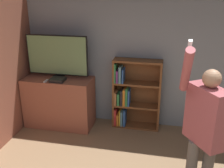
{
  "coord_description": "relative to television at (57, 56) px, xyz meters",
  "views": [
    {
      "loc": [
        0.27,
        -1.47,
        2.55
      ],
      "look_at": [
        -0.44,
        1.94,
        1.24
      ],
      "focal_mm": 42.0,
      "sensor_mm": 36.0,
      "label": 1
    }
  ],
  "objects": [
    {
      "name": "television",
      "position": [
        0.0,
        0.0,
        0.0
      ],
      "size": [
        1.14,
        0.22,
        0.79
      ],
      "color": "black",
      "rests_on": "tv_ledge"
    },
    {
      "name": "bookshelf",
      "position": [
        1.35,
        0.17,
        -0.73
      ],
      "size": [
        0.88,
        0.28,
        1.32
      ],
      "color": "brown",
      "rests_on": "ground_plane"
    },
    {
      "name": "remote_loose",
      "position": [
        -0.14,
        -0.25,
        -0.4
      ],
      "size": [
        0.04,
        0.14,
        0.02
      ],
      "color": "white",
      "rests_on": "tv_ledge"
    },
    {
      "name": "person",
      "position": [
        2.4,
        -1.61,
        -0.28
      ],
      "size": [
        0.63,
        0.6,
        2.09
      ],
      "rotation": [
        0.0,
        0.0,
        -0.98
      ],
      "color": "#56514C",
      "rests_on": "ground_plane"
    },
    {
      "name": "tv_ledge",
      "position": [
        -0.0,
        -0.06,
        -0.88
      ],
      "size": [
        1.27,
        0.57,
        0.95
      ],
      "color": "#93513D",
      "rests_on": "ground_plane"
    },
    {
      "name": "wall_back",
      "position": [
        1.65,
        0.35,
        -0.01
      ],
      "size": [
        6.61,
        0.09,
        2.7
      ],
      "color": "gray",
      "rests_on": "ground_plane"
    },
    {
      "name": "game_console",
      "position": [
        0.06,
        -0.18,
        -0.38
      ],
      "size": [
        0.26,
        0.24,
        0.05
      ],
      "color": "black",
      "rests_on": "tv_ledge"
    }
  ]
}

